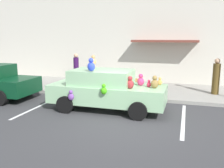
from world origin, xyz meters
TOP-DOWN VIEW (x-y plane):
  - ground_plane at (0.00, 0.00)m, footprint 60.00×60.00m
  - sidewalk at (0.00, 5.00)m, footprint 24.00×4.00m
  - storefront_building at (0.01, 7.14)m, footprint 24.00×1.25m
  - parking_stripe_front at (1.86, 1.00)m, footprint 0.12×3.60m
  - parking_stripe_rear at (-3.79, 1.00)m, footprint 0.12×3.60m
  - plush_covered_car at (-1.04, 1.34)m, footprint 4.40×1.98m
  - teddy_bear_on_sidewalk at (-0.45, 3.89)m, footprint 0.37×0.31m
  - pedestrian_near_shopfront at (-4.38, 5.74)m, footprint 0.31×0.31m
  - pedestrian_walking_past at (3.19, 4.72)m, footprint 0.33×0.33m

SIDE VIEW (x-z plane):
  - ground_plane at x=0.00m, z-range 0.00..0.00m
  - parking_stripe_front at x=1.86m, z-range 0.00..0.01m
  - parking_stripe_rear at x=-3.79m, z-range 0.00..0.01m
  - sidewalk at x=0.00m, z-range 0.00..0.15m
  - teddy_bear_on_sidewalk at x=-0.45m, z-range 0.12..0.83m
  - plush_covered_car at x=-1.04m, z-range -0.23..1.84m
  - pedestrian_walking_past at x=3.19m, z-range 0.10..1.77m
  - pedestrian_near_shopfront at x=-4.38m, z-range 0.11..1.79m
  - storefront_building at x=0.01m, z-range -0.01..6.39m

